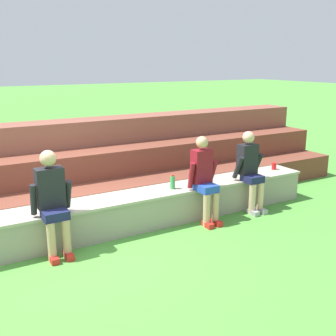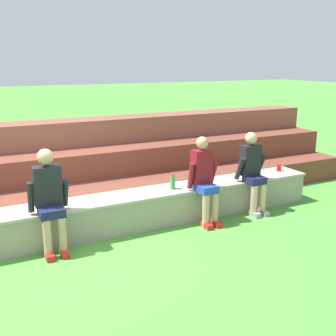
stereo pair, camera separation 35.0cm
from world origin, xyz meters
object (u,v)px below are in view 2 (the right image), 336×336
at_px(person_left_of_center, 204,179).
at_px(plastic_cup_middle, 279,168).
at_px(person_far_left, 49,198).
at_px(person_center, 253,170).
at_px(water_bottle_near_right, 173,182).

xyz_separation_m(person_left_of_center, plastic_cup_middle, (1.89, 0.39, -0.13)).
distance_m(person_left_of_center, plastic_cup_middle, 1.93).
distance_m(person_far_left, person_left_of_center, 2.39).
xyz_separation_m(person_left_of_center, person_center, (0.98, 0.05, 0.00)).
bearing_deg(water_bottle_near_right, person_center, -10.67).
relative_size(person_far_left, person_center, 1.03).
bearing_deg(plastic_cup_middle, person_left_of_center, -168.19).
height_order(person_center, plastic_cup_middle, person_center).
height_order(person_left_of_center, person_center, person_left_of_center).
distance_m(water_bottle_near_right, plastic_cup_middle, 2.29).
bearing_deg(water_bottle_near_right, person_left_of_center, -37.18).
distance_m(person_center, water_bottle_near_right, 1.42).
relative_size(person_left_of_center, plastic_cup_middle, 11.12).
distance_m(person_far_left, plastic_cup_middle, 4.29).
xyz_separation_m(water_bottle_near_right, plastic_cup_middle, (2.29, 0.09, -0.05)).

